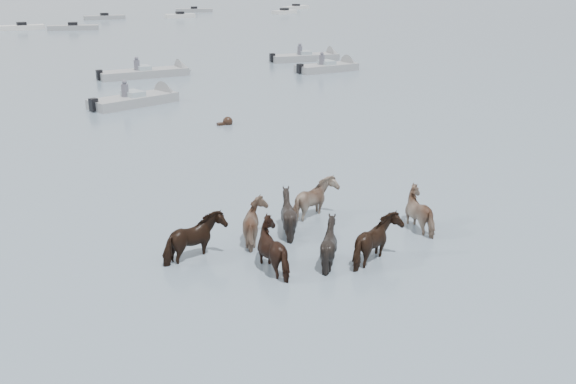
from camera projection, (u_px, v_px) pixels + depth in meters
ground at (367, 276)px, 14.63m from camera, size 400.00×400.00×0.00m
pony_herd at (310, 230)px, 16.14m from camera, size 7.55×4.48×1.35m
swimming_pony at (227, 122)px, 28.80m from camera, size 0.72×0.44×0.44m
motorboat_b at (146, 99)px, 33.28m from camera, size 5.16×2.77×1.92m
motorboat_c at (156, 73)px, 41.66m from camera, size 6.21×1.83×1.92m
motorboat_d at (335, 67)px, 43.96m from camera, size 4.85×1.62×1.92m
motorboat_e at (314, 57)px, 48.84m from camera, size 5.74×2.68×1.92m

